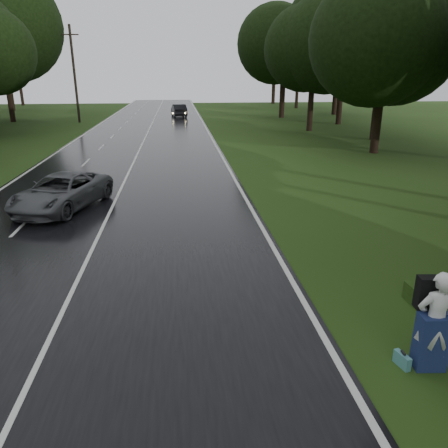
{
  "coord_description": "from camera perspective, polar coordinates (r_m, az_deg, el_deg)",
  "views": [
    {
      "loc": [
        2.85,
        -7.71,
        5.34
      ],
      "look_at": [
        4.14,
        4.33,
        1.1
      ],
      "focal_mm": 34.4,
      "sensor_mm": 36.0,
      "label": 1
    }
  ],
  "objects": [
    {
      "name": "road",
      "position": [
        28.36,
        -11.89,
        8.08
      ],
      "size": [
        12.0,
        140.0,
        0.04
      ],
      "primitive_type": "cube",
      "color": "black",
      "rests_on": "ground"
    },
    {
      "name": "tree_right_e",
      "position": [
        44.6,
        11.23,
        12.07
      ],
      "size": [
        8.81,
        8.81,
        13.77
      ],
      "primitive_type": null,
      "color": "black",
      "rests_on": "ground"
    },
    {
      "name": "tree_right_f",
      "position": [
        57.85,
        7.63,
        13.84
      ],
      "size": [
        10.02,
        10.02,
        15.66
      ],
      "primitive_type": null,
      "color": "black",
      "rests_on": "ground"
    },
    {
      "name": "hitchhiker",
      "position": [
        9.09,
        26.11,
        -11.86
      ],
      "size": [
        0.78,
        0.71,
        2.02
      ],
      "color": "silver",
      "rests_on": "ground"
    },
    {
      "name": "suitcase",
      "position": [
        9.31,
        22.59,
        -16.36
      ],
      "size": [
        0.2,
        0.4,
        0.28
      ],
      "primitive_type": "cube",
      "rotation": [
        0.0,
        0.0,
        0.23
      ],
      "color": "teal",
      "rests_on": "ground"
    },
    {
      "name": "ground",
      "position": [
        9.8,
        -22.76,
        -15.42
      ],
      "size": [
        160.0,
        160.0,
        0.0
      ],
      "primitive_type": "plane",
      "color": "#254113",
      "rests_on": "ground"
    },
    {
      "name": "grey_car",
      "position": [
        18.98,
        -20.76,
        4.03
      ],
      "size": [
        3.9,
        5.59,
        1.42
      ],
      "primitive_type": "imported",
      "rotation": [
        0.0,
        0.0,
        5.95
      ],
      "color": "#525457",
      "rests_on": "road"
    },
    {
      "name": "lane_center",
      "position": [
        28.35,
        -11.89,
        8.13
      ],
      "size": [
        0.12,
        140.0,
        0.01
      ],
      "primitive_type": "cube",
      "color": "silver",
      "rests_on": "road"
    },
    {
      "name": "utility_pole_far",
      "position": [
        54.22,
        -18.63,
        12.68
      ],
      "size": [
        1.8,
        0.28,
        10.49
      ],
      "primitive_type": null,
      "color": "black",
      "rests_on": "ground"
    },
    {
      "name": "tree_right_d",
      "position": [
        32.99,
        19.24,
        8.93
      ],
      "size": [
        8.17,
        8.17,
        12.77
      ],
      "primitive_type": null,
      "color": "black",
      "rests_on": "ground"
    },
    {
      "name": "tree_left_f",
      "position": [
        57.92,
        -26.19,
        12.1
      ],
      "size": [
        11.17,
        11.17,
        17.45
      ],
      "primitive_type": null,
      "color": "black",
      "rests_on": "ground"
    },
    {
      "name": "far_car",
      "position": [
        58.85,
        -6.02,
        14.8
      ],
      "size": [
        2.19,
        4.91,
        1.56
      ],
      "primitive_type": "imported",
      "rotation": [
        0.0,
        0.0,
        3.26
      ],
      "color": "black",
      "rests_on": "road"
    }
  ]
}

